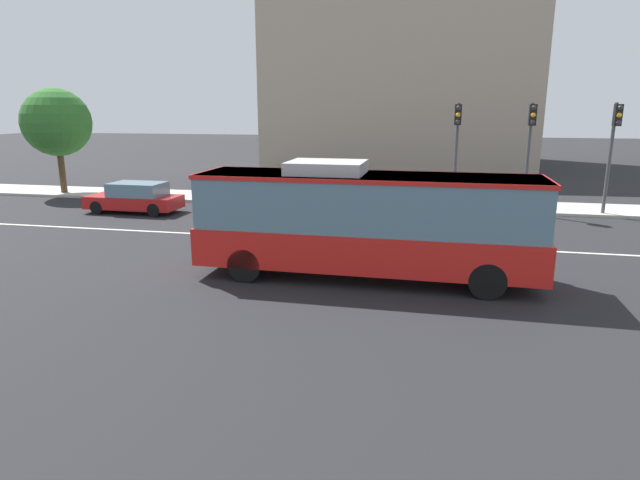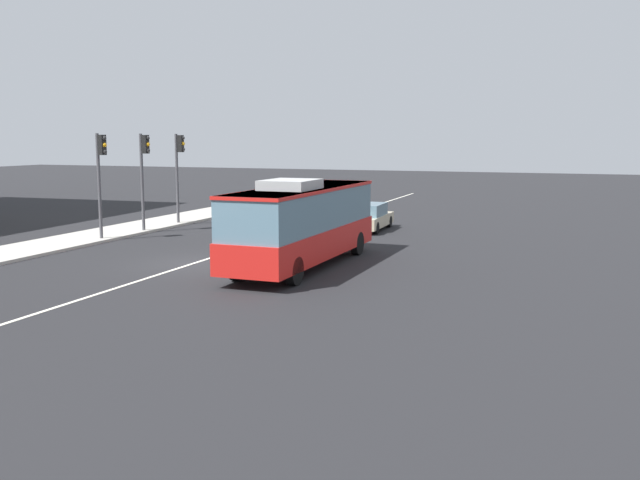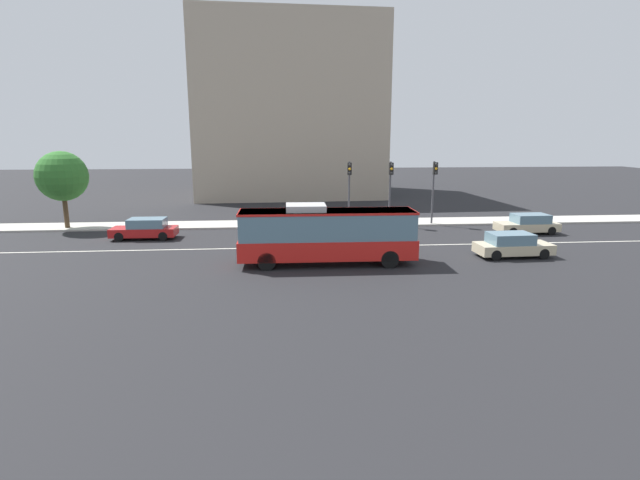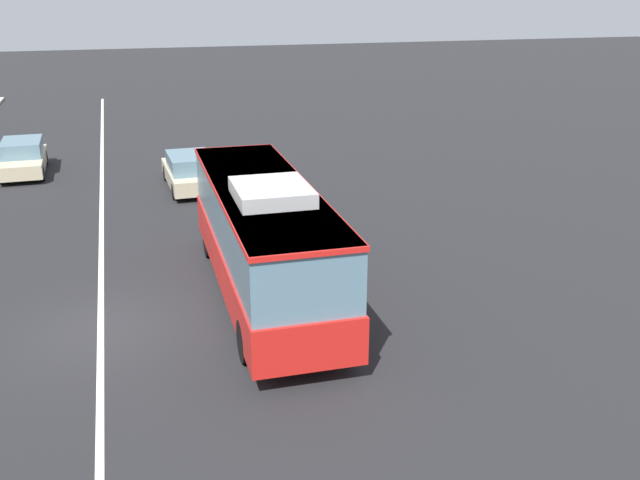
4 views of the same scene
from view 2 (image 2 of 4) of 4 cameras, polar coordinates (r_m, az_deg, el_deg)
name	(u,v)px [view 2 (image 2 of 4)]	position (r m, az deg, el deg)	size (l,w,h in m)	color
ground_plane	(195,263)	(28.93, -10.01, -1.84)	(160.00, 160.00, 0.00)	black
sidewalk_kerb	(27,250)	(34.03, -22.48, -0.72)	(80.00, 3.29, 0.14)	#B2ADA3
lane_centre_line	(195,263)	(28.93, -10.01, -1.83)	(76.00, 0.16, 0.01)	silver
transit_bus	(303,221)	(27.48, -1.40, 1.57)	(10.03, 2.62, 3.46)	red
sedan_beige	(285,205)	(45.16, -2.81, 2.81)	(4.54, 1.90, 1.46)	#C6B793
sedan_beige_ahead	(368,217)	(38.55, 3.89, 1.86)	(4.56, 1.96, 1.46)	#C6B793
traffic_light_near_corner	(101,168)	(35.74, -17.21, 5.57)	(0.34, 0.62, 5.20)	#47474C
traffic_light_mid_block	(144,165)	(38.30, -13.97, 5.86)	(0.32, 0.62, 5.20)	#47474C
traffic_light_far_corner	(179,163)	(41.39, -11.27, 6.10)	(0.34, 0.62, 5.20)	#47474C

